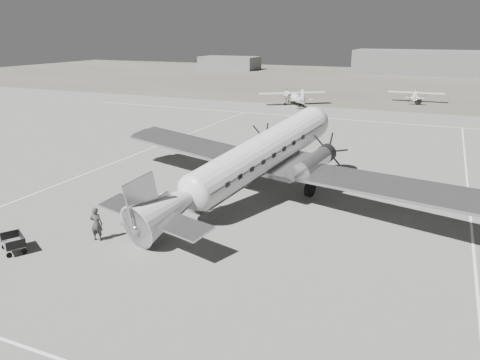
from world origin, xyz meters
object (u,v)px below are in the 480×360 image
object	(u,v)px
light_plane_right	(415,97)
shed_secondary	(229,63)
dc3_airliner	(251,163)
baggage_cart_near	(144,216)
ground_crew	(97,224)
light_plane_left	(294,98)
passenger	(163,204)
baggage_cart_far	(13,244)
ramp_agent	(152,209)
hangar_main	(432,63)

from	to	relation	value
light_plane_right	shed_secondary	bearing A→B (deg)	136.53
dc3_airliner	baggage_cart_near	world-z (taller)	dc3_airliner
dc3_airliner	ground_crew	size ratio (longest dim) A/B	14.86
shed_secondary	light_plane_left	world-z (taller)	shed_secondary
baggage_cart_near	passenger	size ratio (longest dim) A/B	1.12
baggage_cart_far	passenger	world-z (taller)	passenger
ground_crew	ramp_agent	distance (m)	4.15
hangar_main	baggage_cart_far	size ratio (longest dim) A/B	24.56
light_plane_left	passenger	size ratio (longest dim) A/B	7.36
hangar_main	light_plane_right	bearing A→B (deg)	-90.11
shed_secondary	light_plane_right	bearing A→B (deg)	-41.83
ground_crew	ramp_agent	world-z (taller)	ground_crew
light_plane_left	baggage_cart_far	world-z (taller)	light_plane_left
shed_secondary	light_plane_right	xyz separation A→B (m)	(59.89, -53.60, -1.03)
dc3_airliner	baggage_cart_far	distance (m)	15.74
hangar_main	baggage_cart_far	xyz separation A→B (m)	(-16.41, -128.11, -2.82)
baggage_cart_near	dc3_airliner	bearing A→B (deg)	54.57
shed_secondary	passenger	bearing A→B (deg)	-67.26
light_plane_left	shed_secondary	bearing A→B (deg)	87.17
baggage_cart_far	ramp_agent	xyz separation A→B (m)	(4.44, 7.02, 0.27)
baggage_cart_near	ground_crew	distance (m)	3.46
light_plane_right	ground_crew	xyz separation A→B (m)	(-13.03, -66.46, 0.05)
light_plane_right	dc3_airliner	bearing A→B (deg)	-98.94
ground_crew	passenger	xyz separation A→B (m)	(1.43, 4.84, -0.25)
shed_secondary	light_plane_left	xyz separation A→B (m)	(41.71, -65.21, -0.82)
baggage_cart_near	hangar_main	bearing A→B (deg)	85.87
hangar_main	ground_crew	size ratio (longest dim) A/B	20.59
baggage_cart_far	ramp_agent	world-z (taller)	ramp_agent
light_plane_right	baggage_cart_far	size ratio (longest dim) A/B	5.47
baggage_cart_near	ramp_agent	xyz separation A→B (m)	(0.20, 0.69, 0.26)
hangar_main	baggage_cart_near	world-z (taller)	hangar_main
hangar_main	passenger	xyz separation A→B (m)	(-11.71, -120.22, -2.53)
ground_crew	light_plane_left	bearing A→B (deg)	-98.12
light_plane_right	passenger	bearing A→B (deg)	-102.31
baggage_cart_near	baggage_cart_far	size ratio (longest dim) A/B	1.01
light_plane_left	ramp_agent	bearing A→B (deg)	-118.35
light_plane_right	passenger	xyz separation A→B (m)	(-11.60, -61.63, -0.20)
baggage_cart_far	baggage_cart_near	bearing A→B (deg)	86.85
shed_secondary	ground_crew	world-z (taller)	shed_secondary
dc3_airliner	ramp_agent	world-z (taller)	dc3_airliner
hangar_main	shed_secondary	world-z (taller)	hangar_main
shed_secondary	ground_crew	bearing A→B (deg)	-68.68
shed_secondary	dc3_airliner	xyz separation A→B (m)	(52.61, -110.43, 0.89)
hangar_main	passenger	distance (m)	120.82
shed_secondary	baggage_cart_near	xyz separation A→B (m)	(47.83, -116.78, -1.51)
baggage_cart_far	passenger	bearing A→B (deg)	89.88
ground_crew	baggage_cart_near	bearing A→B (deg)	-119.96
shed_secondary	light_plane_left	distance (m)	77.41
light_plane_left	ramp_agent	world-z (taller)	light_plane_left
dc3_airliner	passenger	distance (m)	6.79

